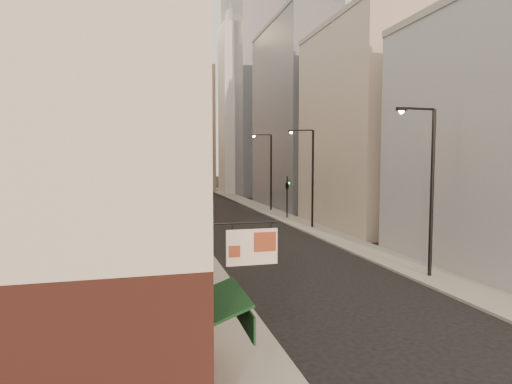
% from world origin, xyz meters
% --- Properties ---
extents(sidewalk_left, '(3.00, 140.00, 0.15)m').
position_xyz_m(sidewalk_left, '(-6.50, 55.00, 0.07)').
color(sidewalk_left, '#9C998D').
rests_on(sidewalk_left, ground).
extents(sidewalk_right, '(3.00, 140.00, 0.15)m').
position_xyz_m(sidewalk_right, '(6.50, 55.00, 0.07)').
color(sidewalk_right, '#9C998D').
rests_on(sidewalk_right, ground).
extents(near_building_left, '(8.30, 23.04, 12.30)m').
position_xyz_m(near_building_left, '(-10.99, 9.00, 6.02)').
color(near_building_left, brown).
rests_on(near_building_left, ground).
extents(left_bldg_beige, '(8.00, 12.00, 16.00)m').
position_xyz_m(left_bldg_beige, '(-12.00, 26.00, 8.00)').
color(left_bldg_beige, tan).
rests_on(left_bldg_beige, ground).
extents(left_bldg_grey, '(8.00, 16.00, 20.00)m').
position_xyz_m(left_bldg_grey, '(-12.00, 42.00, 10.00)').
color(left_bldg_grey, '#939398').
rests_on(left_bldg_grey, ground).
extents(left_bldg_tan, '(8.00, 18.00, 17.00)m').
position_xyz_m(left_bldg_tan, '(-12.00, 60.00, 8.50)').
color(left_bldg_tan, '#A27F67').
rests_on(left_bldg_tan, ground).
extents(left_bldg_wingrid, '(8.00, 20.00, 24.00)m').
position_xyz_m(left_bldg_wingrid, '(-12.00, 80.00, 12.00)').
color(left_bldg_wingrid, gray).
rests_on(left_bldg_wingrid, ground).
extents(right_bldg_grey, '(8.00, 16.00, 16.00)m').
position_xyz_m(right_bldg_grey, '(12.00, 12.00, 8.00)').
color(right_bldg_grey, '#939398').
rests_on(right_bldg_grey, ground).
extents(right_bldg_beige, '(8.00, 16.00, 20.00)m').
position_xyz_m(right_bldg_beige, '(12.00, 30.00, 10.00)').
color(right_bldg_beige, tan).
rests_on(right_bldg_beige, ground).
extents(right_bldg_wingrid, '(8.00, 20.00, 26.00)m').
position_xyz_m(right_bldg_wingrid, '(12.00, 50.00, 13.00)').
color(right_bldg_wingrid, gray).
rests_on(right_bldg_wingrid, ground).
extents(highrise, '(21.00, 23.00, 51.20)m').
position_xyz_m(highrise, '(18.00, 78.00, 25.66)').
color(highrise, gray).
rests_on(highrise, ground).
extents(clock_tower, '(14.00, 14.00, 44.90)m').
position_xyz_m(clock_tower, '(-1.00, 92.00, 17.63)').
color(clock_tower, '#A27F67').
rests_on(clock_tower, ground).
extents(white_tower, '(8.00, 8.00, 41.50)m').
position_xyz_m(white_tower, '(10.00, 78.00, 18.61)').
color(white_tower, silver).
rests_on(white_tower, ground).
extents(streetlamp_near, '(2.55, 0.30, 9.73)m').
position_xyz_m(streetlamp_near, '(6.02, 11.54, 5.55)').
color(streetlamp_near, black).
rests_on(streetlamp_near, ground).
extents(streetlamp_mid, '(2.46, 1.12, 9.88)m').
position_xyz_m(streetlamp_mid, '(6.42, 30.43, 5.64)').
color(streetlamp_mid, black).
rests_on(streetlamp_mid, ground).
extents(streetlamp_far, '(2.67, 0.84, 10.35)m').
position_xyz_m(streetlamp_far, '(6.71, 45.81, 5.91)').
color(streetlamp_far, black).
rests_on(streetlamp_far, ground).
extents(traffic_light_left, '(0.53, 0.41, 5.00)m').
position_xyz_m(traffic_light_left, '(-6.27, 43.90, 3.46)').
color(traffic_light_left, black).
rests_on(traffic_light_left, ground).
extents(traffic_light_right, '(0.82, 0.82, 5.00)m').
position_xyz_m(traffic_light_right, '(6.56, 37.86, 3.90)').
color(traffic_light_right, black).
rests_on(traffic_light_right, ground).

